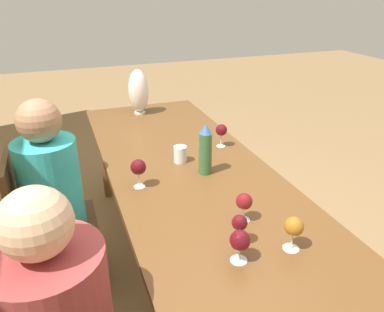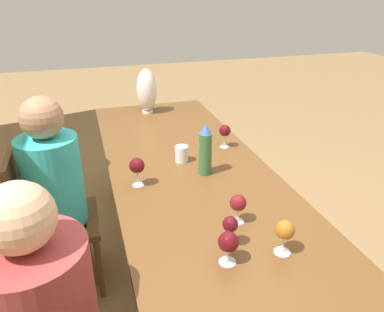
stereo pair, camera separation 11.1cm
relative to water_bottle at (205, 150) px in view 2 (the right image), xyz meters
name	(u,v)px [view 2 (the right image)]	position (x,y,z in m)	size (l,w,h in m)	color
ground_plane	(197,290)	(-0.08, 0.07, -0.92)	(14.00, 14.00, 0.00)	olive
dining_table	(198,193)	(-0.08, 0.07, -0.21)	(2.90, 0.90, 0.78)	brown
water_bottle	(205,150)	(0.00, 0.00, 0.00)	(0.07, 0.07, 0.29)	#336638
water_tumbler	(182,154)	(0.18, 0.09, -0.09)	(0.08, 0.08, 0.10)	silver
vase	(147,90)	(1.15, 0.11, 0.04)	(0.16, 0.16, 0.36)	silver
wine_glass_0	(225,131)	(0.31, -0.24, -0.03)	(0.07, 0.07, 0.15)	silver
wine_glass_1	(137,166)	(-0.03, 0.38, -0.03)	(0.08, 0.08, 0.16)	silver
wine_glass_2	(230,225)	(-0.63, 0.11, -0.04)	(0.07, 0.07, 0.14)	silver
wine_glass_4	(285,231)	(-0.73, -0.08, -0.04)	(0.08, 0.08, 0.15)	silver
wine_glass_5	(238,204)	(-0.49, 0.01, -0.05)	(0.07, 0.07, 0.14)	silver
wine_glass_6	(228,242)	(-0.72, 0.15, -0.05)	(0.08, 0.08, 0.14)	silver
chair_far	(47,218)	(0.23, 0.89, -0.42)	(0.44, 0.44, 0.92)	brown
person_far	(57,191)	(0.23, 0.81, -0.25)	(0.33, 0.33, 1.23)	#2D2D38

